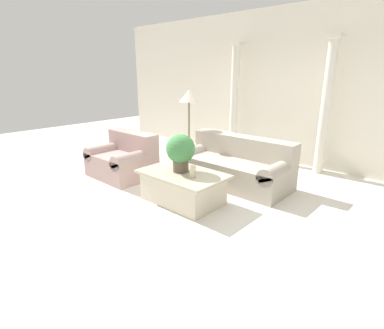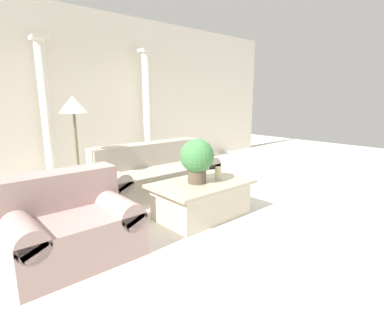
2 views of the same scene
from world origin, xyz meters
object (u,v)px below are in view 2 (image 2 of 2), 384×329
at_px(loveseat, 70,224).
at_px(potted_plant, 197,158).
at_px(floor_lamp, 74,114).
at_px(coffee_table, 201,199).
at_px(sofa_long, 157,174).

bearing_deg(loveseat, potted_plant, -3.39).
bearing_deg(floor_lamp, potted_plant, -51.67).
xyz_separation_m(potted_plant, floor_lamp, (-1.04, 1.31, 0.54)).
bearing_deg(loveseat, floor_lamp, 64.58).
bearing_deg(coffee_table, potted_plant, 159.76).
bearing_deg(loveseat, sofa_long, 31.15).
xyz_separation_m(coffee_table, floor_lamp, (-1.10, 1.33, 1.10)).
distance_m(loveseat, coffee_table, 1.68).
height_order(loveseat, floor_lamp, floor_lamp).
relative_size(sofa_long, floor_lamp, 1.27).
bearing_deg(floor_lamp, loveseat, -115.42).
distance_m(potted_plant, floor_lamp, 1.76).
xyz_separation_m(coffee_table, potted_plant, (-0.06, 0.02, 0.56)).
relative_size(potted_plant, floor_lamp, 0.36).
xyz_separation_m(sofa_long, floor_lamp, (-1.22, 0.13, 1.01)).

